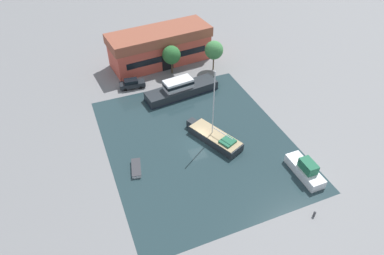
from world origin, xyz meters
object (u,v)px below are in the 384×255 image
motor_cruiser (181,89)px  cabin_boat (305,170)px  quay_tree_by_water (214,50)px  sailboat_moored (214,137)px  parked_car (132,84)px  quay_tree_near_building (171,55)px  warehouse_building (160,46)px  small_dinghy (136,168)px

motor_cruiser → cabin_boat: 25.90m
quay_tree_by_water → sailboat_moored: size_ratio=0.50×
parked_car → quay_tree_near_building: bearing=110.3°
quay_tree_by_water → cabin_boat: 30.27m
quay_tree_near_building → cabin_boat: size_ratio=0.89×
quay_tree_by_water → motor_cruiser: (-9.03, -5.75, -3.09)m
warehouse_building → quay_tree_near_building: (0.70, -4.97, 0.44)m
warehouse_building → motor_cruiser: (-0.34, -12.60, -2.31)m
motor_cruiser → quay_tree_near_building: bearing=-14.6°
quay_tree_by_water → sailboat_moored: bearing=-114.4°
quay_tree_by_water → sailboat_moored: (-8.68, -19.15, -3.52)m
quay_tree_by_water → cabin_boat: (-0.18, -30.09, -3.30)m
quay_tree_by_water → cabin_boat: size_ratio=0.95×
cabin_boat → quay_tree_by_water: bearing=89.7°
warehouse_building → motor_cruiser: size_ratio=1.53×
warehouse_building → parked_car: 10.93m
warehouse_building → cabin_boat: size_ratio=3.27×
warehouse_building → sailboat_moored: size_ratio=1.74×
small_dinghy → cabin_boat: 23.15m
warehouse_building → cabin_boat: bearing=-82.6°
warehouse_building → parked_car: (-7.88, -7.13, -2.60)m
quay_tree_near_building → parked_car: size_ratio=1.18×
sailboat_moored → small_dinghy: sailboat_moored is taller
quay_tree_by_water → small_dinghy: quay_tree_by_water is taller
warehouse_building → motor_cruiser: bearing=-97.1°
quay_tree_by_water → motor_cruiser: bearing=-147.5°
warehouse_building → small_dinghy: 30.29m
warehouse_building → quay_tree_near_building: warehouse_building is taller
parked_car → small_dinghy: size_ratio=1.33×
parked_car → motor_cruiser: bearing=60.1°
warehouse_building → parked_car: bearing=-143.4°
motor_cruiser → quay_tree_by_water: bearing=-64.4°
quay_tree_near_building → sailboat_moored: (-0.69, -21.04, -3.17)m
sailboat_moored → motor_cruiser: (-0.34, 13.40, 0.42)m
warehouse_building → quay_tree_by_water: warehouse_building is taller
small_dinghy → quay_tree_by_water: bearing=-123.5°
parked_car → cabin_boat: 34.02m
warehouse_building → cabin_boat: warehouse_building is taller
quay_tree_near_building → small_dinghy: (-13.26, -22.42, -3.62)m
motor_cruiser → small_dinghy: bearing=133.5°
warehouse_building → motor_cruiser: warehouse_building is taller
quay_tree_near_building → quay_tree_by_water: size_ratio=0.94×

